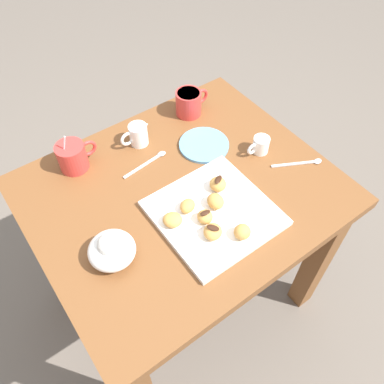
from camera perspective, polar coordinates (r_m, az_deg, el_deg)
name	(u,v)px	position (r m, az deg, el deg)	size (l,w,h in m)	color
ground_plane	(185,291)	(1.77, -0.95, -14.11)	(8.00, 8.00, 0.00)	#665B51
dining_table	(183,217)	(1.29, -1.28, -3.63)	(0.88, 0.74, 0.70)	brown
pastry_plate_square	(214,213)	(1.11, 3.20, -3.07)	(0.31, 0.31, 0.02)	white
coffee_mug_red_left	(73,156)	(1.25, -16.92, 5.05)	(0.13, 0.09, 0.14)	red
coffee_mug_red_right	(189,102)	(1.39, -0.43, 12.91)	(0.13, 0.09, 0.09)	red
cream_pitcher_white	(138,134)	(1.29, -7.86, 8.32)	(0.10, 0.06, 0.07)	white
ice_cream_bowl	(112,249)	(1.03, -11.58, -8.11)	(0.12, 0.12, 0.09)	white
chocolate_sauce_pitcher	(261,144)	(1.27, 9.93, 6.84)	(0.09, 0.05, 0.06)	white
saucer_sky_left	(204,145)	(1.29, 1.75, 6.84)	(0.16, 0.16, 0.01)	#66A8DB
loose_spoon_near_saucer	(303,163)	(1.28, 15.77, 4.08)	(0.15, 0.08, 0.01)	silver
loose_spoon_by_plate	(150,161)	(1.25, -6.12, 4.45)	(0.16, 0.03, 0.01)	silver
beignet_0	(218,184)	(1.14, 3.78, 1.16)	(0.05, 0.05, 0.04)	#D19347
chocolate_drizzle_0	(218,180)	(1.13, 3.83, 1.82)	(0.04, 0.02, 0.01)	#381E11
beignet_1	(187,206)	(1.09, -0.66, -2.03)	(0.04, 0.05, 0.03)	#D19347
beignet_2	(205,217)	(1.07, 1.90, -3.61)	(0.04, 0.04, 0.03)	#D19347
chocolate_drizzle_2	(205,213)	(1.06, 1.93, -3.05)	(0.03, 0.02, 0.01)	#381E11
beignet_3	(242,232)	(1.05, 7.30, -5.74)	(0.05, 0.04, 0.04)	#D19347
beignet_4	(172,220)	(1.07, -2.84, -4.04)	(0.05, 0.05, 0.03)	#D19347
beignet_5	(213,232)	(1.04, 3.03, -5.76)	(0.05, 0.05, 0.03)	#D19347
chocolate_drizzle_5	(213,228)	(1.03, 3.07, -5.20)	(0.03, 0.02, 0.01)	#381E11
beignet_6	(216,201)	(1.10, 3.43, -1.34)	(0.05, 0.05, 0.04)	#D19347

